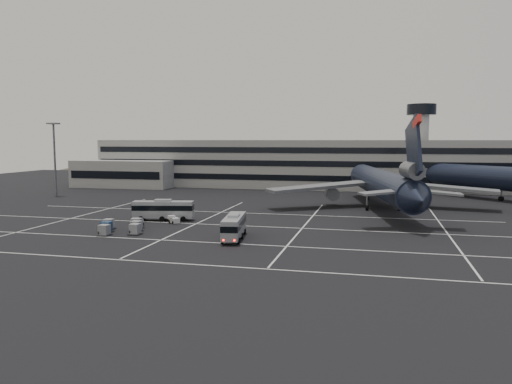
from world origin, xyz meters
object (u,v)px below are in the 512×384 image
bus_near (234,225)px  uld_cluster (121,227)px  trijet_main (382,184)px  bus_far (163,209)px  tug_a (137,223)px

bus_near → uld_cluster: bearing=168.0°
uld_cluster → trijet_main: bearing=41.8°
trijet_main → bus_near: bearing=-131.1°
bus_far → tug_a: size_ratio=4.30×
trijet_main → bus_far: trijet_main is taller
bus_near → tug_a: 18.85m
bus_near → uld_cluster: size_ratio=1.14×
trijet_main → bus_near: (-20.68, -35.93, -3.29)m
tug_a → uld_cluster: (-0.36, -4.48, 0.13)m
bus_near → trijet_main: bearing=51.5°
tug_a → uld_cluster: 4.49m
bus_near → bus_far: bus_far is taller
bus_near → bus_far: size_ratio=0.96×
trijet_main → tug_a: (-38.64, -30.36, -4.58)m
trijet_main → uld_cluster: size_ratio=6.29×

